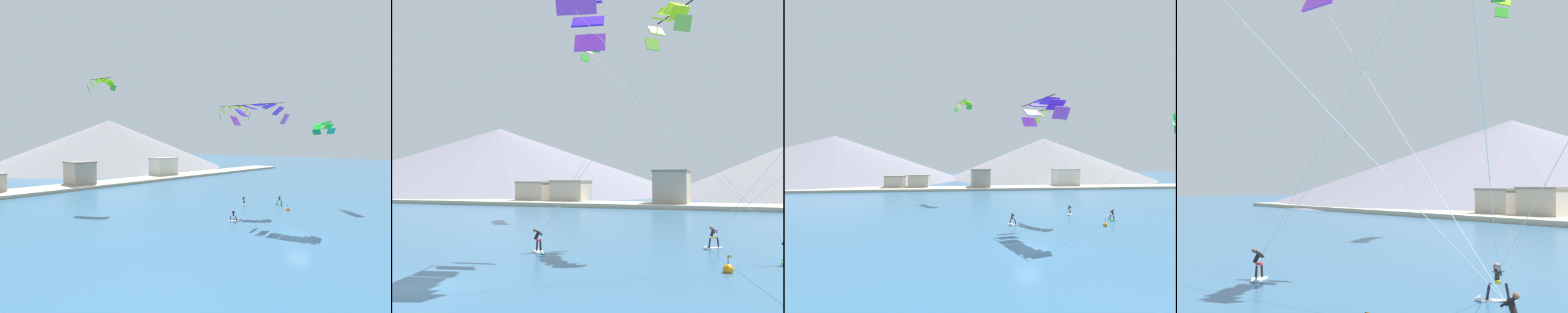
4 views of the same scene
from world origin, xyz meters
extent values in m
plane|color=#336084|center=(0.00, 0.00, 0.00)|extent=(400.00, 400.00, 0.00)
cube|color=#33B266|center=(16.04, 10.98, 0.04)|extent=(0.49, 1.46, 0.07)
cylinder|color=black|center=(16.06, 10.58, 0.42)|extent=(0.13, 0.24, 0.71)
cylinder|color=black|center=(16.03, 11.37, 0.42)|extent=(0.13, 0.24, 0.71)
cube|color=orange|center=(16.04, 10.98, 0.81)|extent=(0.31, 0.24, 0.12)
cylinder|color=black|center=(16.13, 10.98, 1.14)|extent=(0.40, 0.23, 0.61)
cylinder|color=black|center=(16.04, 10.86, 1.31)|extent=(0.51, 0.10, 0.39)
cylinder|color=black|center=(16.03, 11.09, 1.31)|extent=(0.51, 0.10, 0.39)
cylinder|color=black|center=(15.85, 10.97, 1.28)|extent=(0.05, 0.52, 0.03)
sphere|color=brown|center=(16.27, 10.98, 1.51)|extent=(0.22, 0.22, 0.22)
cone|color=white|center=(16.01, 11.85, 0.10)|extent=(0.37, 0.31, 0.36)
cube|color=white|center=(1.00, 10.00, 0.04)|extent=(1.31, 1.35, 0.07)
cylinder|color=black|center=(0.73, 10.28, 0.42)|extent=(0.25, 0.25, 0.71)
cylinder|color=black|center=(1.27, 9.71, 0.42)|extent=(0.25, 0.25, 0.71)
cube|color=red|center=(1.00, 10.00, 0.81)|extent=(0.37, 0.37, 0.12)
cylinder|color=black|center=(0.91, 9.92, 1.14)|extent=(0.47, 0.46, 0.60)
cylinder|color=black|center=(0.91, 10.07, 1.31)|extent=(0.43, 0.41, 0.39)
cylinder|color=black|center=(1.07, 9.90, 1.31)|extent=(0.43, 0.41, 0.39)
cylinder|color=black|center=(1.12, 10.11, 1.28)|extent=(0.38, 0.40, 0.03)
sphere|color=brown|center=(0.78, 9.79, 1.49)|extent=(0.22, 0.22, 0.22)
cone|color=white|center=(1.60, 9.37, 0.10)|extent=(0.47, 0.47, 0.36)
cube|color=white|center=(11.79, 15.57, 0.04)|extent=(1.29, 1.37, 0.07)
cylinder|color=#231E28|center=(12.05, 15.86, 0.41)|extent=(0.24, 0.25, 0.70)
cylinder|color=#231E28|center=(11.53, 15.27, 0.41)|extent=(0.24, 0.25, 0.70)
cube|color=yellow|center=(11.79, 15.57, 0.80)|extent=(0.37, 0.36, 0.12)
cylinder|color=#231E28|center=(11.71, 15.64, 1.12)|extent=(0.45, 0.44, 0.59)
cylinder|color=#231E28|center=(11.86, 15.65, 1.28)|extent=(0.43, 0.39, 0.38)
cylinder|color=#231E28|center=(11.71, 15.48, 1.28)|extent=(0.43, 0.39, 0.38)
cylinder|color=black|center=(11.92, 15.45, 1.25)|extent=(0.37, 0.41, 0.03)
sphere|color=tan|center=(11.59, 15.74, 1.47)|extent=(0.21, 0.21, 0.21)
cone|color=white|center=(11.21, 14.92, 0.10)|extent=(0.47, 0.46, 0.36)
cube|color=#A741C6|center=(5.64, 4.75, 14.29)|extent=(2.28, 1.36, 1.43)
cube|color=#4E1DD1|center=(5.39, 5.64, 15.44)|extent=(2.38, 1.74, 1.14)
cube|color=#4E1DD1|center=(5.08, 6.86, 16.20)|extent=(2.44, 1.96, 0.70)
cube|color=#4E1DD1|center=(4.74, 8.27, 16.46)|extent=(2.45, 1.99, 0.17)
cube|color=#4E1DD1|center=(4.41, 9.68, 16.20)|extent=(2.44, 1.92, 0.70)
cube|color=#4E1DD1|center=(4.13, 10.92, 15.44)|extent=(2.39, 1.67, 1.14)
cube|color=#A741C6|center=(3.94, 11.82, 14.29)|extent=(2.30, 1.27, 1.43)
cylinder|color=black|center=(3.79, 8.05, 16.44)|extent=(2.01, 7.24, 0.10)
cylinder|color=silver|center=(10.79, 7.72, 7.45)|extent=(10.17, 6.53, 12.35)
cylinder|color=silver|center=(9.88, 11.54, 7.45)|extent=(11.99, 1.17, 12.35)
cube|color=#8BC945|center=(7.21, 17.50, 15.50)|extent=(1.22, 1.14, 1.10)
cube|color=#C0E91A|center=(7.58, 17.08, 16.41)|extent=(1.44, 1.42, 0.94)
cube|color=#C0E91A|center=(8.12, 16.40, 17.02)|extent=(1.58, 1.58, 0.62)
cube|color=#C0E91A|center=(8.74, 15.56, 17.23)|extent=(1.62, 1.60, 0.19)
cube|color=#C0E91A|center=(9.33, 14.71, 17.02)|extent=(1.60, 1.54, 0.62)
cube|color=#C0E91A|center=(9.81, 13.99, 16.41)|extent=(1.49, 1.35, 0.94)
cube|color=#8BC945|center=(10.09, 13.50, 15.50)|extent=(1.29, 1.04, 1.10)
cylinder|color=black|center=(9.17, 15.88, 17.20)|extent=(3.19, 3.88, 0.10)
cylinder|color=silver|center=(4.11, 13.84, 8.13)|extent=(6.04, 7.52, 13.72)
cylinder|color=silver|center=(5.62, 11.74, 8.13)|extent=(9.06, 3.31, 13.72)
cylinder|color=silver|center=(18.20, 11.67, 6.93)|extent=(12.60, 7.60, 11.37)
cylinder|color=silver|center=(16.30, 9.57, 6.93)|extent=(8.80, 11.80, 11.37)
cube|color=green|center=(-3.13, 34.07, 21.06)|extent=(1.45, 0.85, 1.16)
cube|color=#89E10D|center=(-3.25, 34.67, 21.88)|extent=(1.59, 1.18, 1.09)
cube|color=#89E10D|center=(-3.60, 35.45, 22.42)|extent=(1.64, 1.44, 0.86)
cube|color=#89E10D|center=(-4.13, 36.29, 22.62)|extent=(1.63, 1.59, 0.48)
cube|color=#89E10D|center=(-4.76, 37.07, 22.42)|extent=(1.53, 1.63, 0.86)
cube|color=#89E10D|center=(-5.38, 37.66, 21.88)|extent=(1.34, 1.57, 1.09)
cube|color=green|center=(-5.90, 37.96, 21.06)|extent=(1.11, 1.37, 1.16)
cylinder|color=black|center=(-4.58, 35.98, 22.78)|extent=(1.62, 4.58, 0.10)
sphere|color=orange|center=(12.97, 7.82, 0.15)|extent=(0.56, 0.56, 0.56)
cylinder|color=black|center=(12.97, 7.82, 0.65)|extent=(0.04, 0.04, 0.44)
cube|color=orange|center=(13.06, 7.82, 0.83)|extent=(0.18, 0.01, 0.12)
cube|color=#BCAD8E|center=(0.00, 57.47, 0.35)|extent=(180.00, 10.00, 0.70)
cube|color=#B7AD9E|center=(-24.69, 60.78, 2.02)|extent=(5.68, 5.24, 4.03)
cube|color=gray|center=(-24.69, 60.78, 4.18)|extent=(5.91, 5.45, 0.30)
cube|color=silver|center=(32.31, 61.67, 2.99)|extent=(8.08, 5.42, 5.97)
cube|color=#99958B|center=(32.31, 61.67, 6.12)|extent=(8.41, 5.63, 0.30)
cube|color=#B7AD9E|center=(-17.28, 61.57, 2.13)|extent=(6.27, 6.31, 4.25)
cube|color=gray|center=(-17.28, 61.57, 4.40)|extent=(6.52, 6.56, 0.30)
cube|color=#A89E8E|center=(2.37, 59.12, 3.03)|extent=(5.63, 6.78, 6.06)
cube|color=slate|center=(2.37, 59.12, 6.21)|extent=(5.85, 7.05, 0.30)
cone|color=gray|center=(44.63, 115.99, 11.04)|extent=(106.52, 106.52, 22.08)
cone|color=slate|center=(-65.83, 115.69, 11.11)|extent=(128.51, 128.51, 22.21)
camera|label=1|loc=(-33.39, -15.27, 10.90)|focal=28.00mm
camera|label=2|loc=(13.74, -16.20, 4.87)|focal=40.00mm
camera|label=3|loc=(-7.51, -24.77, 8.37)|focal=24.00mm
camera|label=4|loc=(26.70, -2.46, 4.83)|focal=50.00mm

